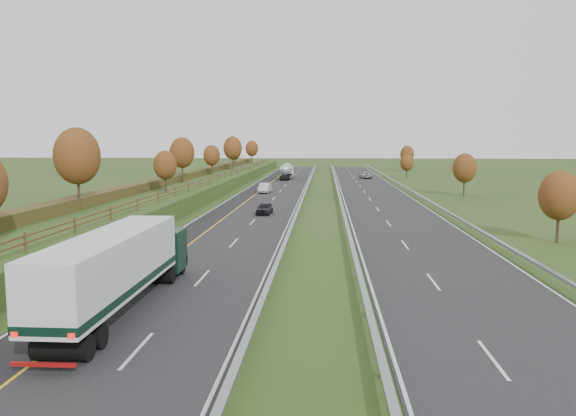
% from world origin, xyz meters
% --- Properties ---
extents(ground, '(400.00, 400.00, 0.00)m').
position_xyz_m(ground, '(8.00, 55.00, 0.00)').
color(ground, '#2B4418').
rests_on(ground, ground).
extents(near_carriageway, '(10.50, 200.00, 0.04)m').
position_xyz_m(near_carriageway, '(0.00, 60.00, 0.02)').
color(near_carriageway, black).
rests_on(near_carriageway, ground).
extents(far_carriageway, '(10.50, 200.00, 0.04)m').
position_xyz_m(far_carriageway, '(16.50, 60.00, 0.02)').
color(far_carriageway, black).
rests_on(far_carriageway, ground).
extents(hard_shoulder, '(3.00, 200.00, 0.04)m').
position_xyz_m(hard_shoulder, '(-3.75, 60.00, 0.02)').
color(hard_shoulder, black).
rests_on(hard_shoulder, ground).
extents(lane_markings, '(26.75, 200.00, 0.01)m').
position_xyz_m(lane_markings, '(6.40, 59.88, 0.05)').
color(lane_markings, silver).
rests_on(lane_markings, near_carriageway).
extents(embankment_left, '(12.00, 200.00, 2.00)m').
position_xyz_m(embankment_left, '(-13.00, 60.00, 1.00)').
color(embankment_left, '#2B4418').
rests_on(embankment_left, ground).
extents(hedge_left, '(2.20, 180.00, 1.10)m').
position_xyz_m(hedge_left, '(-15.00, 60.00, 2.55)').
color(hedge_left, '#343616').
rests_on(hedge_left, embankment_left).
extents(fence_left, '(0.12, 189.06, 1.20)m').
position_xyz_m(fence_left, '(-8.50, 59.59, 2.73)').
color(fence_left, '#422B19').
rests_on(fence_left, embankment_left).
extents(median_barrier_near, '(0.32, 200.00, 0.71)m').
position_xyz_m(median_barrier_near, '(5.70, 60.00, 0.61)').
color(median_barrier_near, gray).
rests_on(median_barrier_near, ground).
extents(median_barrier_far, '(0.32, 200.00, 0.71)m').
position_xyz_m(median_barrier_far, '(10.80, 60.00, 0.61)').
color(median_barrier_far, gray).
rests_on(median_barrier_far, ground).
extents(outer_barrier_far, '(0.32, 200.00, 0.71)m').
position_xyz_m(outer_barrier_far, '(22.30, 60.00, 0.62)').
color(outer_barrier_far, gray).
rests_on(outer_barrier_far, ground).
extents(trees_left, '(6.64, 164.30, 7.66)m').
position_xyz_m(trees_left, '(-12.64, 56.63, 6.37)').
color(trees_left, '#2D2116').
rests_on(trees_left, embankment_left).
extents(trees_far, '(8.45, 118.60, 7.12)m').
position_xyz_m(trees_far, '(29.80, 89.21, 4.25)').
color(trees_far, '#2D2116').
rests_on(trees_far, ground).
extents(box_lorry, '(2.58, 16.28, 4.06)m').
position_xyz_m(box_lorry, '(-1.23, 4.00, 2.33)').
color(box_lorry, black).
rests_on(box_lorry, near_carriageway).
extents(road_tanker, '(2.40, 11.22, 3.46)m').
position_xyz_m(road_tanker, '(0.20, 101.54, 1.86)').
color(road_tanker, silver).
rests_on(road_tanker, near_carriageway).
extents(car_dark_near, '(1.83, 4.06, 1.35)m').
position_xyz_m(car_dark_near, '(1.81, 41.52, 0.72)').
color(car_dark_near, black).
rests_on(car_dark_near, near_carriageway).
extents(car_silver_mid, '(1.90, 4.83, 1.57)m').
position_xyz_m(car_silver_mid, '(-1.05, 68.22, 0.82)').
color(car_silver_mid, silver).
rests_on(car_silver_mid, near_carriageway).
extents(car_small_far, '(2.42, 5.22, 1.48)m').
position_xyz_m(car_small_far, '(-1.08, 122.81, 0.78)').
color(car_small_far, '#121D3B').
rests_on(car_small_far, near_carriageway).
extents(car_oncoming, '(2.89, 5.26, 1.40)m').
position_xyz_m(car_oncoming, '(17.90, 105.12, 0.74)').
color(car_oncoming, '#A3A3A7').
rests_on(car_oncoming, far_carriageway).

